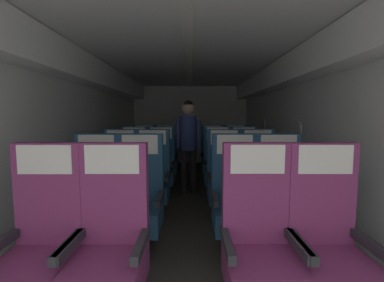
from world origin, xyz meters
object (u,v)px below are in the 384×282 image
Objects in this scene: seat_a_right_aisle at (327,247)px; seat_d_right_window at (217,167)px; seat_c_right_aisle at (257,179)px; seat_e_right_aisle at (235,158)px; seat_a_left_aisle at (109,247)px; seat_a_right_window at (258,246)px; seat_b_left_window at (94,201)px; seat_c_left_aisle at (151,179)px; seat_d_left_window at (133,167)px; seat_d_left_aisle at (160,167)px; seat_a_left_window at (40,248)px; seat_b_right_aisle at (279,201)px; seat_c_right_window at (223,180)px; seat_b_right_window at (234,201)px; seat_e_right_window at (212,158)px; seat_b_left_aisle at (138,201)px; flight_attendant at (187,136)px; seat_c_left_window at (118,179)px; seat_e_left_window at (142,158)px; seat_e_left_aisle at (165,158)px; seat_d_right_aisle at (243,166)px.

seat_a_right_aisle and seat_d_right_window have the same top height.
seat_a_right_aisle is 1.00× the size of seat_c_right_aisle.
seat_a_left_aisle is at bearing -111.31° from seat_e_right_aisle.
seat_a_right_window is 1.00× the size of seat_d_right_window.
seat_c_left_aisle is at bearing 64.54° from seat_b_left_window.
seat_d_left_window is at bearing 124.40° from seat_a_right_aisle.
seat_e_right_aisle is (1.46, 3.75, 0.00)m from seat_a_left_aisle.
seat_c_right_aisle is at bearing -62.77° from seat_d_right_window.
seat_d_left_aisle is at bearing 89.84° from seat_a_left_aisle.
seat_d_right_window is at bearing 62.66° from seat_a_left_window.
seat_b_left_window is at bearing -89.73° from seat_d_left_window.
seat_d_left_aisle is at bearing 89.46° from seat_c_left_aisle.
seat_a_right_window and seat_b_right_aisle have the same top height.
seat_c_right_window is 1.73m from seat_d_left_window.
seat_d_right_window is at bearing 90.06° from seat_b_right_window.
seat_a_left_aisle and seat_c_right_window have the same top height.
seat_b_left_window is 1.90m from seat_b_right_aisle.
seat_a_left_window is at bearing -127.82° from seat_c_right_window.
seat_c_left_aisle is 1.00× the size of seat_e_right_window.
seat_c_left_aisle is at bearing 90.03° from seat_a_left_aisle.
seat_a_left_aisle is at bearing -146.88° from seat_b_right_aisle.
seat_b_left_aisle and seat_b_right_window have the same top height.
seat_d_left_window is (-0.46, 2.80, 0.00)m from seat_a_left_aisle.
seat_b_right_aisle and seat_d_right_window have the same top height.
seat_c_left_aisle is 1.25m from flight_attendant.
seat_e_right_window is at bearing -178.53° from seat_e_right_aisle.
seat_d_left_aisle is at bearing 76.25° from seat_b_left_window.
seat_c_right_aisle is 1.51m from flight_attendant.
seat_c_left_window and seat_d_left_aisle have the same top height.
seat_a_right_aisle and seat_e_right_aisle have the same top height.
seat_a_right_aisle and seat_e_left_window have the same top height.
seat_a_left_aisle and seat_b_left_window have the same top height.
seat_b_right_window is 1.00× the size of seat_e_left_aisle.
seat_a_right_aisle is 4.23m from seat_e_left_window.
seat_c_right_aisle is at bearing 44.48° from seat_a_left_window.
seat_b_left_window is 1.00× the size of seat_b_right_aisle.
seat_b_right_window is at bearing 90.26° from seat_a_right_window.
seat_b_left_window is 3.39m from seat_e_right_aisle.
seat_e_left_aisle is at bearing 63.64° from seat_d_left_window.
seat_d_left_aisle is (0.01, 0.93, 0.00)m from seat_c_left_aisle.
seat_b_left_window is 3.14m from seat_e_right_window.
seat_a_left_aisle and seat_a_right_window have the same top height.
seat_c_left_aisle is at bearing -117.98° from seat_e_right_window.
seat_a_left_window is at bearing -85.66° from flight_attendant.
seat_b_left_aisle is 1.35m from seat_c_right_window.
seat_c_left_window is (-0.00, 0.94, 0.00)m from seat_b_left_window.
flight_attendant is at bearing -60.67° from seat_e_left_aisle.
seat_d_left_window is 1.00× the size of seat_e_right_aisle.
seat_d_right_aisle is (1.90, 0.93, 0.00)m from seat_c_left_window.
seat_c_left_aisle is at bearing -137.35° from seat_d_right_window.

